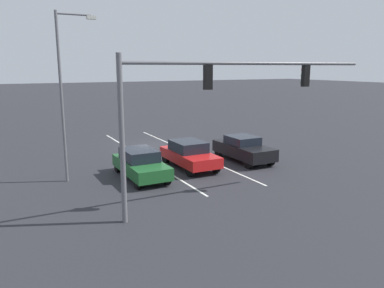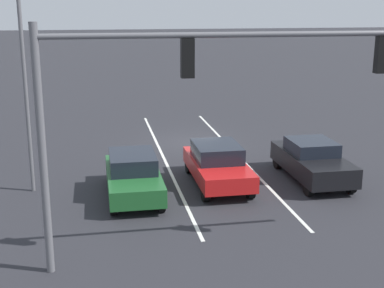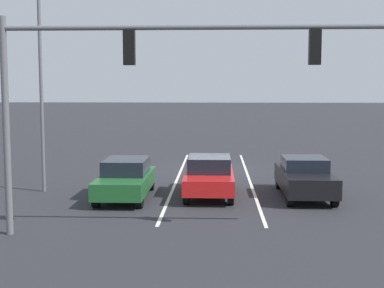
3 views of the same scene
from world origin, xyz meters
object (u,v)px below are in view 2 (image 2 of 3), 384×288
object	(u,v)px
car_black_leftlane_front	(312,160)
traffic_signal_gantry	(195,84)
car_darkgreen_rightlane_front	(133,175)
street_lamp_right_shoulder	(29,58)
car_red_midlane_front	(217,164)

from	to	relation	value
car_black_leftlane_front	traffic_signal_gantry	distance (m)	8.93
car_darkgreen_rightlane_front	traffic_signal_gantry	size ratio (longest dim) A/B	0.37
car_black_leftlane_front	street_lamp_right_shoulder	bearing A→B (deg)	-3.43
street_lamp_right_shoulder	car_darkgreen_rightlane_front	bearing A→B (deg)	161.50
car_darkgreen_rightlane_front	car_black_leftlane_front	xyz separation A→B (m)	(-6.88, -0.51, 0.01)
traffic_signal_gantry	car_red_midlane_front	bearing A→B (deg)	-108.56
car_darkgreen_rightlane_front	street_lamp_right_shoulder	distance (m)	5.35
car_red_midlane_front	car_black_leftlane_front	xyz separation A→B (m)	(-3.70, 0.12, -0.02)
car_red_midlane_front	street_lamp_right_shoulder	world-z (taller)	street_lamp_right_shoulder
car_red_midlane_front	street_lamp_right_shoulder	bearing A→B (deg)	-4.33
car_darkgreen_rightlane_front	car_red_midlane_front	bearing A→B (deg)	-168.87
car_darkgreen_rightlane_front	street_lamp_right_shoulder	bearing A→B (deg)	-18.50
traffic_signal_gantry	street_lamp_right_shoulder	xyz separation A→B (m)	(4.58, -6.32, 0.10)
car_black_leftlane_front	street_lamp_right_shoulder	world-z (taller)	street_lamp_right_shoulder
car_red_midlane_front	car_black_leftlane_front	size ratio (longest dim) A/B	1.00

